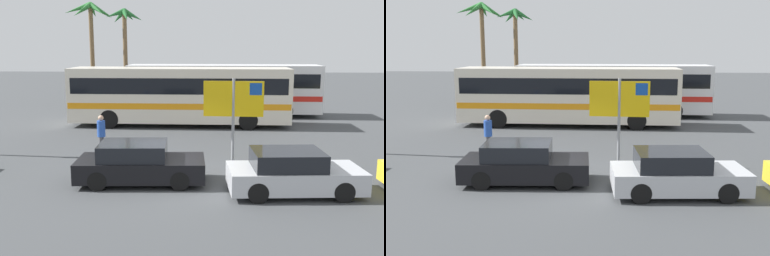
% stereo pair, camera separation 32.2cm
% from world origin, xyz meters
% --- Properties ---
extents(ground, '(120.00, 120.00, 0.00)m').
position_xyz_m(ground, '(0.00, 0.00, 0.00)').
color(ground, '#424447').
extents(bus_front_coach, '(11.91, 2.63, 3.17)m').
position_xyz_m(bus_front_coach, '(-0.45, 10.35, 1.78)').
color(bus_front_coach, silver).
rests_on(bus_front_coach, ground).
extents(bus_rear_coach, '(11.91, 2.63, 3.17)m').
position_xyz_m(bus_rear_coach, '(2.00, 14.04, 1.78)').
color(bus_rear_coach, white).
rests_on(bus_rear_coach, ground).
extents(ferry_sign, '(2.20, 0.16, 3.20)m').
position_xyz_m(ferry_sign, '(2.24, 2.35, 2.33)').
color(ferry_sign, gray).
rests_on(ferry_sign, ground).
extents(car_black, '(4.17, 2.01, 1.32)m').
position_xyz_m(car_black, '(-0.89, -0.14, 0.64)').
color(car_black, black).
rests_on(car_black, ground).
extents(car_silver, '(4.06, 2.05, 1.32)m').
position_xyz_m(car_silver, '(3.86, -0.95, 0.63)').
color(car_silver, '#B7BABF').
rests_on(car_silver, ground).
extents(pedestrian_near_sign, '(0.32, 0.32, 1.66)m').
position_xyz_m(pedestrian_near_sign, '(-2.99, 3.19, 0.98)').
color(pedestrian_near_sign, '#4C4C51').
rests_on(pedestrian_near_sign, ground).
extents(palm_tree_seaside, '(3.61, 3.79, 7.51)m').
position_xyz_m(palm_tree_seaside, '(-7.69, 19.01, 6.19)').
color(palm_tree_seaside, brown).
rests_on(palm_tree_seaside, ground).
extents(palm_tree_inland, '(2.83, 2.92, 7.09)m').
position_xyz_m(palm_tree_inland, '(-5.34, 19.57, 5.53)').
color(palm_tree_inland, brown).
rests_on(palm_tree_inland, ground).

